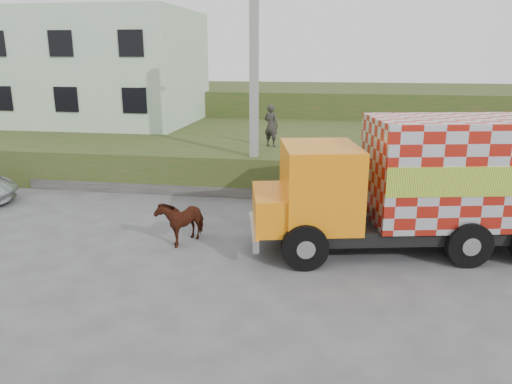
% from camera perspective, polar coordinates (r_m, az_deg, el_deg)
% --- Properties ---
extents(ground, '(120.00, 120.00, 0.00)m').
position_cam_1_polar(ground, '(14.73, 0.58, -5.32)').
color(ground, '#474749').
rests_on(ground, ground).
extents(embankment, '(40.00, 12.00, 1.50)m').
position_cam_1_polar(embankment, '(24.11, 4.34, 4.77)').
color(embankment, '#244717').
rests_on(embankment, ground).
extents(embankment_far, '(40.00, 12.00, 3.00)m').
position_cam_1_polar(embankment_far, '(35.85, 6.21, 9.48)').
color(embankment_far, '#244717').
rests_on(embankment_far, ground).
extents(retaining_strip, '(16.00, 0.50, 0.40)m').
position_cam_1_polar(retaining_strip, '(18.96, -3.39, 0.08)').
color(retaining_strip, '#595651').
rests_on(retaining_strip, ground).
extents(building, '(10.00, 8.00, 6.00)m').
position_cam_1_polar(building, '(29.68, -17.18, 13.45)').
color(building, '#AFC8AB').
rests_on(building, embankment).
extents(utility_pole, '(1.20, 0.30, 8.00)m').
position_cam_1_polar(utility_pole, '(18.50, -0.22, 11.92)').
color(utility_pole, gray).
rests_on(utility_pole, ground).
extents(cargo_truck, '(8.50, 4.26, 3.63)m').
position_cam_1_polar(cargo_truck, '(14.15, 18.34, 0.93)').
color(cargo_truck, black).
rests_on(cargo_truck, ground).
extents(cow, '(1.25, 1.70, 1.31)m').
position_cam_1_polar(cow, '(14.46, -8.52, -3.15)').
color(cow, '#361D0D').
rests_on(cow, ground).
extents(pedestrian, '(0.75, 0.63, 1.74)m').
position_cam_1_polar(pedestrian, '(20.81, 1.73, 7.61)').
color(pedestrian, '#322F2C').
rests_on(pedestrian, embankment).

